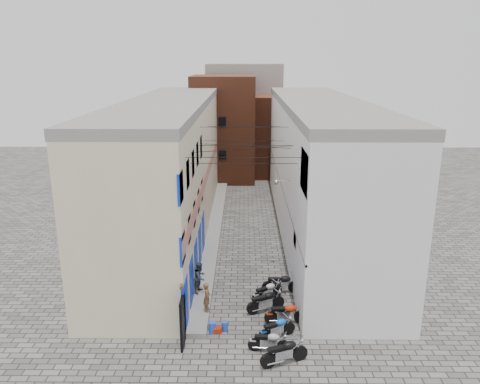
{
  "coord_description": "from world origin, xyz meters",
  "views": [
    {
      "loc": [
        0.0,
        -17.47,
        11.55
      ],
      "look_at": [
        -0.27,
        12.4,
        3.0
      ],
      "focal_mm": 35.0,
      "sensor_mm": 36.0,
      "label": 1
    }
  ],
  "objects_px": {
    "motorcycle_a": "(284,351)",
    "red_crate": "(217,330)",
    "water_jug_near": "(212,327)",
    "person_b": "(200,277)",
    "motorcycle_g": "(281,282)",
    "motorcycle_d": "(286,312)",
    "water_jug_far": "(225,326)",
    "motorcycle_e": "(266,300)",
    "motorcycle_c": "(277,327)",
    "motorcycle_b": "(269,341)",
    "motorcycle_f": "(267,291)",
    "person_a": "(207,297)"
  },
  "relations": [
    {
      "from": "motorcycle_b",
      "to": "person_a",
      "type": "bearing_deg",
      "value": -129.19
    },
    {
      "from": "person_a",
      "to": "person_b",
      "type": "bearing_deg",
      "value": 9.55
    },
    {
      "from": "motorcycle_c",
      "to": "red_crate",
      "type": "xyz_separation_m",
      "value": [
        -2.58,
        0.38,
        -0.4
      ]
    },
    {
      "from": "water_jug_near",
      "to": "motorcycle_a",
      "type": "bearing_deg",
      "value": -36.2
    },
    {
      "from": "motorcycle_f",
      "to": "water_jug_near",
      "type": "xyz_separation_m",
      "value": [
        -2.53,
        -2.87,
        -0.26
      ]
    },
    {
      "from": "motorcycle_b",
      "to": "motorcycle_d",
      "type": "xyz_separation_m",
      "value": [
        0.87,
        2.09,
        0.07
      ]
    },
    {
      "from": "red_crate",
      "to": "motorcycle_a",
      "type": "bearing_deg",
      "value": -38.3
    },
    {
      "from": "motorcycle_g",
      "to": "red_crate",
      "type": "relative_size",
      "value": 5.21
    },
    {
      "from": "water_jug_near",
      "to": "person_b",
      "type": "bearing_deg",
      "value": 103.93
    },
    {
      "from": "water_jug_far",
      "to": "motorcycle_c",
      "type": "bearing_deg",
      "value": -12.6
    },
    {
      "from": "motorcycle_c",
      "to": "water_jug_near",
      "type": "bearing_deg",
      "value": -124.9
    },
    {
      "from": "motorcycle_d",
      "to": "water_jug_far",
      "type": "xyz_separation_m",
      "value": [
        -2.73,
        -0.62,
        -0.34
      ]
    },
    {
      "from": "person_b",
      "to": "red_crate",
      "type": "xyz_separation_m",
      "value": [
        1.03,
        -3.27,
        -0.92
      ]
    },
    {
      "from": "person_a",
      "to": "water_jug_far",
      "type": "relative_size",
      "value": 3.15
    },
    {
      "from": "motorcycle_g",
      "to": "person_a",
      "type": "height_order",
      "value": "person_a"
    },
    {
      "from": "motorcycle_c",
      "to": "person_a",
      "type": "xyz_separation_m",
      "value": [
        -3.12,
        1.77,
        0.45
      ]
    },
    {
      "from": "motorcycle_c",
      "to": "motorcycle_d",
      "type": "height_order",
      "value": "motorcycle_d"
    },
    {
      "from": "motorcycle_a",
      "to": "red_crate",
      "type": "relative_size",
      "value": 5.36
    },
    {
      "from": "motorcycle_c",
      "to": "person_a",
      "type": "distance_m",
      "value": 3.62
    },
    {
      "from": "motorcycle_g",
      "to": "water_jug_far",
      "type": "height_order",
      "value": "motorcycle_g"
    },
    {
      "from": "motorcycle_c",
      "to": "motorcycle_g",
      "type": "xyz_separation_m",
      "value": [
        0.48,
        4.03,
        0.05
      ]
    },
    {
      "from": "motorcycle_g",
      "to": "water_jug_far",
      "type": "distance_m",
      "value": 4.47
    },
    {
      "from": "motorcycle_a",
      "to": "motorcycle_b",
      "type": "height_order",
      "value": "motorcycle_a"
    },
    {
      "from": "motorcycle_g",
      "to": "motorcycle_f",
      "type": "bearing_deg",
      "value": -43.74
    },
    {
      "from": "motorcycle_a",
      "to": "person_b",
      "type": "distance_m",
      "value": 6.64
    },
    {
      "from": "water_jug_far",
      "to": "red_crate",
      "type": "xyz_separation_m",
      "value": [
        -0.32,
        -0.13,
        -0.11
      ]
    },
    {
      "from": "motorcycle_a",
      "to": "motorcycle_g",
      "type": "height_order",
      "value": "motorcycle_a"
    },
    {
      "from": "motorcycle_a",
      "to": "motorcycle_c",
      "type": "height_order",
      "value": "motorcycle_a"
    },
    {
      "from": "motorcycle_f",
      "to": "red_crate",
      "type": "height_order",
      "value": "motorcycle_f"
    },
    {
      "from": "motorcycle_f",
      "to": "motorcycle_g",
      "type": "relative_size",
      "value": 0.9
    },
    {
      "from": "person_a",
      "to": "person_b",
      "type": "distance_m",
      "value": 1.94
    },
    {
      "from": "motorcycle_b",
      "to": "motorcycle_d",
      "type": "height_order",
      "value": "motorcycle_d"
    },
    {
      "from": "motorcycle_c",
      "to": "motorcycle_b",
      "type": "bearing_deg",
      "value": -48.96
    },
    {
      "from": "motorcycle_d",
      "to": "motorcycle_g",
      "type": "xyz_separation_m",
      "value": [
        0.0,
        2.91,
        0.0
      ]
    },
    {
      "from": "person_b",
      "to": "motorcycle_b",
      "type": "bearing_deg",
      "value": -120.3
    },
    {
      "from": "motorcycle_a",
      "to": "motorcycle_g",
      "type": "distance_m",
      "value": 5.83
    },
    {
      "from": "motorcycle_b",
      "to": "motorcycle_c",
      "type": "bearing_deg",
      "value": 164.2
    },
    {
      "from": "person_b",
      "to": "red_crate",
      "type": "height_order",
      "value": "person_b"
    },
    {
      "from": "motorcycle_b",
      "to": "red_crate",
      "type": "xyz_separation_m",
      "value": [
        -2.19,
        1.35,
        -0.38
      ]
    },
    {
      "from": "motorcycle_d",
      "to": "motorcycle_e",
      "type": "height_order",
      "value": "motorcycle_e"
    },
    {
      "from": "person_a",
      "to": "water_jug_near",
      "type": "height_order",
      "value": "person_a"
    },
    {
      "from": "water_jug_far",
      "to": "red_crate",
      "type": "relative_size",
      "value": 1.2
    },
    {
      "from": "motorcycle_d",
      "to": "water_jug_near",
      "type": "height_order",
      "value": "motorcycle_d"
    },
    {
      "from": "motorcycle_b",
      "to": "person_b",
      "type": "height_order",
      "value": "person_b"
    },
    {
      "from": "motorcycle_a",
      "to": "motorcycle_e",
      "type": "xyz_separation_m",
      "value": [
        -0.55,
        3.99,
        -0.02
      ]
    },
    {
      "from": "person_a",
      "to": "water_jug_near",
      "type": "bearing_deg",
      "value": -171.89
    },
    {
      "from": "motorcycle_c",
      "to": "motorcycle_d",
      "type": "bearing_deg",
      "value": 129.67
    },
    {
      "from": "motorcycle_a",
      "to": "water_jug_near",
      "type": "height_order",
      "value": "motorcycle_a"
    },
    {
      "from": "water_jug_far",
      "to": "motorcycle_a",
      "type": "bearing_deg",
      "value": -43.49
    },
    {
      "from": "motorcycle_e",
      "to": "motorcycle_g",
      "type": "distance_m",
      "value": 2.02
    }
  ]
}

